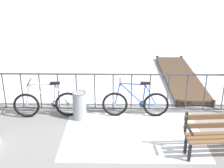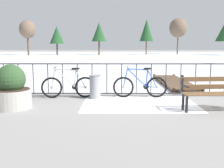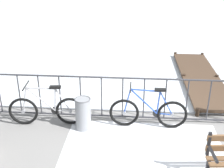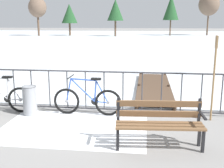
{
  "view_description": "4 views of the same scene",
  "coord_description": "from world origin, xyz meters",
  "px_view_note": "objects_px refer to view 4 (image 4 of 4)",
  "views": [
    {
      "loc": [
        -0.39,
        -7.06,
        3.57
      ],
      "look_at": [
        -0.5,
        -0.37,
        0.93
      ],
      "focal_mm": 46.96,
      "sensor_mm": 36.0,
      "label": 1
    },
    {
      "loc": [
        -0.74,
        -8.51,
        1.65
      ],
      "look_at": [
        -0.79,
        -0.75,
        0.5
      ],
      "focal_mm": 42.33,
      "sensor_mm": 36.0,
      "label": 2
    },
    {
      "loc": [
        -0.27,
        -5.93,
        3.52
      ],
      "look_at": [
        -0.73,
        0.05,
        0.87
      ],
      "focal_mm": 46.81,
      "sensor_mm": 36.0,
      "label": 3
    },
    {
      "loc": [
        1.53,
        -6.94,
        2.31
      ],
      "look_at": [
        0.73,
        -0.39,
        0.83
      ],
      "focal_mm": 45.66,
      "sensor_mm": 36.0,
      "label": 4
    }
  ],
  "objects_px": {
    "bicycle_second": "(0,98)",
    "bicycle_near_railing": "(87,100)",
    "park_bench": "(159,120)",
    "oar_upright": "(214,73)",
    "trash_bin": "(30,100)"
  },
  "relations": [
    {
      "from": "bicycle_near_railing",
      "to": "oar_upright",
      "type": "distance_m",
      "value": 3.07
    },
    {
      "from": "trash_bin",
      "to": "bicycle_second",
      "type": "bearing_deg",
      "value": 172.13
    },
    {
      "from": "bicycle_second",
      "to": "oar_upright",
      "type": "xyz_separation_m",
      "value": [
        5.22,
        0.01,
        0.77
      ]
    },
    {
      "from": "bicycle_near_railing",
      "to": "trash_bin",
      "type": "bearing_deg",
      "value": -173.02
    },
    {
      "from": "bicycle_near_railing",
      "to": "oar_upright",
      "type": "relative_size",
      "value": 0.86
    },
    {
      "from": "park_bench",
      "to": "oar_upright",
      "type": "height_order",
      "value": "oar_upright"
    },
    {
      "from": "bicycle_near_railing",
      "to": "trash_bin",
      "type": "distance_m",
      "value": 1.43
    },
    {
      "from": "park_bench",
      "to": "bicycle_second",
      "type": "bearing_deg",
      "value": 158.47
    },
    {
      "from": "park_bench",
      "to": "oar_upright",
      "type": "relative_size",
      "value": 0.82
    },
    {
      "from": "bicycle_near_railing",
      "to": "park_bench",
      "type": "xyz_separation_m",
      "value": [
        1.69,
        -1.61,
        0.14
      ]
    },
    {
      "from": "bicycle_near_railing",
      "to": "bicycle_second",
      "type": "distance_m",
      "value": 2.25
    },
    {
      "from": "bicycle_second",
      "to": "bicycle_near_railing",
      "type": "bearing_deg",
      "value": 1.46
    },
    {
      "from": "bicycle_near_railing",
      "to": "park_bench",
      "type": "height_order",
      "value": "bicycle_near_railing"
    },
    {
      "from": "bicycle_second",
      "to": "oar_upright",
      "type": "relative_size",
      "value": 0.86
    },
    {
      "from": "bicycle_second",
      "to": "oar_upright",
      "type": "bearing_deg",
      "value": 0.14
    }
  ]
}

